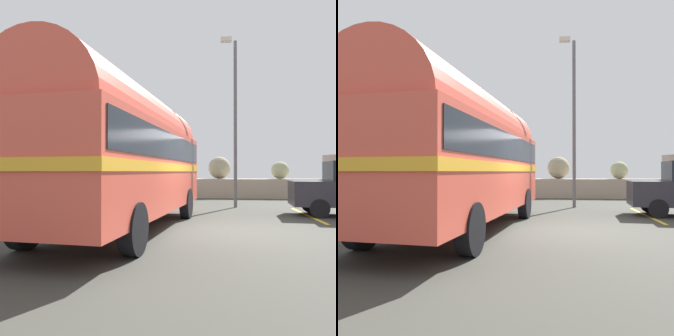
% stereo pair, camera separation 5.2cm
% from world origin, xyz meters
% --- Properties ---
extents(ground, '(32.00, 26.00, 0.02)m').
position_xyz_m(ground, '(0.00, 0.00, 0.01)').
color(ground, '#3C3C36').
extents(breakwater, '(31.36, 2.30, 2.49)m').
position_xyz_m(breakwater, '(0.05, 11.79, 0.75)').
color(breakwater, tan).
rests_on(breakwater, ground).
extents(vintage_coach, '(3.38, 8.80, 3.70)m').
position_xyz_m(vintage_coach, '(-2.59, -0.25, 2.05)').
color(vintage_coach, black).
rests_on(vintage_coach, ground).
extents(lamp_post, '(0.69, 0.65, 7.06)m').
position_xyz_m(lamp_post, '(0.56, 5.90, 3.94)').
color(lamp_post, '#5B5B60').
rests_on(lamp_post, ground).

